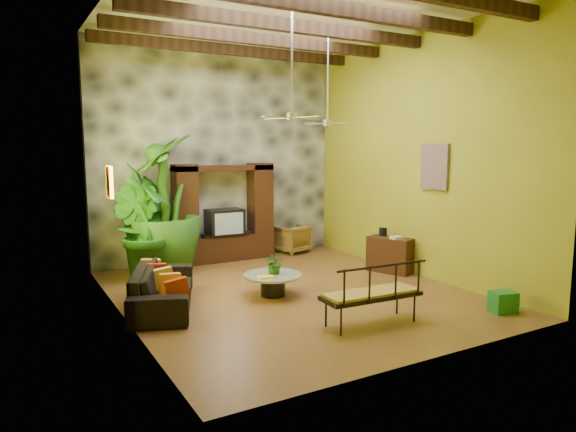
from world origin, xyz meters
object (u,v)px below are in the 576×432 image
ceiling_fan_back (327,113)px  tall_plant_a (147,220)px  entertainment_center (224,220)px  tall_plant_c (162,204)px  green_bin (503,302)px  side_console (390,255)px  ceiling_fan_front (292,104)px  coffee_table (273,282)px  iron_bench (374,291)px  sofa (163,287)px  wicker_armchair (292,239)px  tall_plant_b (140,231)px

ceiling_fan_back → tall_plant_a: size_ratio=0.78×
entertainment_center → tall_plant_a: (-1.97, -0.63, 0.22)m
tall_plant_c → green_bin: 6.90m
side_console → ceiling_fan_front: bearing=172.3°
ceiling_fan_front → side_console: ceiling_fan_front is taller
entertainment_center → coffee_table: 3.26m
ceiling_fan_back → tall_plant_a: ceiling_fan_back is taller
iron_bench → green_bin: 2.34m
ceiling_fan_front → sofa: ceiling_fan_front is taller
wicker_armchair → tall_plant_b: bearing=-1.9°
entertainment_center → green_bin: bearing=-67.2°
wicker_armchair → iron_bench: iron_bench is taller
entertainment_center → sofa: (-2.30, -2.83, -0.62)m
tall_plant_a → coffee_table: size_ratio=2.26×
green_bin → ceiling_fan_front: bearing=139.0°
ceiling_fan_front → tall_plant_a: (-1.77, 2.91, -2.21)m
iron_bench → entertainment_center: bearing=95.4°
ceiling_fan_back → iron_bench: 4.63m
wicker_armchair → iron_bench: 5.56m
ceiling_fan_back → tall_plant_c: ceiling_fan_back is taller
ceiling_fan_front → tall_plant_a: 4.06m
ceiling_fan_front → side_console: (2.85, 0.69, -3.02)m
tall_plant_c → side_console: (4.23, -2.42, -1.10)m
ceiling_fan_front → tall_plant_b: 4.13m
wicker_armchair → tall_plant_a: tall_plant_a is taller
ceiling_fan_front → wicker_armchair: (2.05, 3.55, -3.05)m
entertainment_center → green_bin: (2.46, -5.85, -0.79)m
coffee_table → green_bin: 3.92m
wicker_armchair → tall_plant_c: size_ratio=0.26×
iron_bench → tall_plant_a: bearing=118.1°
ceiling_fan_back → sofa: ceiling_fan_back is taller
tall_plant_c → green_bin: (4.05, -5.43, -1.31)m
green_bin → tall_plant_b: bearing=132.7°
wicker_armchair → tall_plant_a: 3.96m
ceiling_fan_back → green_bin: size_ratio=4.68×
tall_plant_a → side_console: (4.62, -2.21, -0.81)m
entertainment_center → sofa: size_ratio=1.02×
wicker_armchair → side_console: (0.80, -2.85, 0.03)m
sofa → iron_bench: bearing=-113.9°
sofa → green_bin: sofa is taller
ceiling_fan_back → green_bin: ceiling_fan_back is taller
entertainment_center → wicker_armchair: size_ratio=3.12×
ceiling_fan_front → wicker_armchair: ceiling_fan_front is taller
ceiling_fan_back → side_console: bearing=-40.8°
tall_plant_b → tall_plant_a: bearing=42.2°
ceiling_fan_back → tall_plant_a: (-3.57, 1.31, -2.21)m
iron_bench → ceiling_fan_front: bearing=106.3°
coffee_table → iron_bench: iron_bench is taller
green_bin → coffee_table: bearing=136.5°
ceiling_fan_back → green_bin: (0.86, -3.92, -3.23)m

